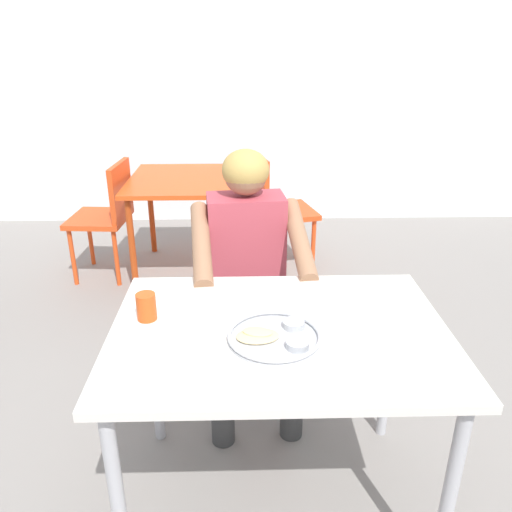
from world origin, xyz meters
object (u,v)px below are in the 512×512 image
thali_tray (275,336)px  chair_red_right (274,204)px  table_foreground (279,349)px  chair_red_left (108,211)px  chair_foreground (245,282)px  table_background_red (188,190)px  drinking_cup (146,306)px  diner_foreground (249,261)px

thali_tray → chair_red_right: 2.19m
table_foreground → chair_red_right: chair_red_right is taller
thali_tray → chair_red_left: 2.36m
chair_foreground → table_background_red: 1.32m
chair_red_left → table_foreground: bearing=-62.2°
drinking_cup → chair_foreground: bearing=66.9°
chair_foreground → table_background_red: bearing=107.5°
thali_tray → drinking_cup: (-0.42, 0.14, 0.04)m
table_foreground → chair_red_left: chair_red_left is taller
chair_red_left → table_background_red: bearing=6.1°
thali_tray → chair_foreground: (-0.09, 0.91, -0.26)m
drinking_cup → diner_foreground: (0.35, 0.55, -0.08)m
table_foreground → chair_red_left: 2.31m
diner_foreground → chair_red_left: 1.73m
chair_foreground → chair_red_left: bearing=129.0°
thali_tray → drinking_cup: bearing=162.2°
chair_foreground → drinking_cup: bearing=-113.1°
table_background_red → chair_red_right: chair_red_right is taller
drinking_cup → chair_red_left: (-0.63, 1.96, -0.30)m
table_background_red → chair_red_left: size_ratio=1.06×
chair_red_right → table_foreground: bearing=-92.9°
table_foreground → drinking_cup: bearing=170.7°
drinking_cup → chair_red_left: bearing=107.9°
table_foreground → chair_foreground: chair_foreground is taller
drinking_cup → diner_foreground: size_ratio=0.08×
table_foreground → diner_foreground: bearing=98.5°
diner_foreground → table_background_red: 1.53m
chair_red_right → chair_foreground: bearing=-99.9°
table_background_red → chair_red_right: bearing=1.0°
chair_red_right → diner_foreground: bearing=-97.7°
table_foreground → thali_tray: thali_tray is taller
chair_foreground → diner_foreground: (0.02, -0.22, 0.21)m
diner_foreground → chair_red_right: size_ratio=1.36×
thali_tray → table_background_red: (-0.49, 2.16, -0.13)m
thali_tray → table_foreground: bearing=74.3°
thali_tray → diner_foreground: size_ratio=0.25×
chair_foreground → chair_red_right: bearing=80.1°
table_background_red → thali_tray: bearing=-77.3°
drinking_cup → chair_foreground: size_ratio=0.11×
table_foreground → thali_tray: size_ratio=3.72×
chair_foreground → chair_red_right: chair_red_right is taller
table_background_red → chair_red_right: 0.62m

